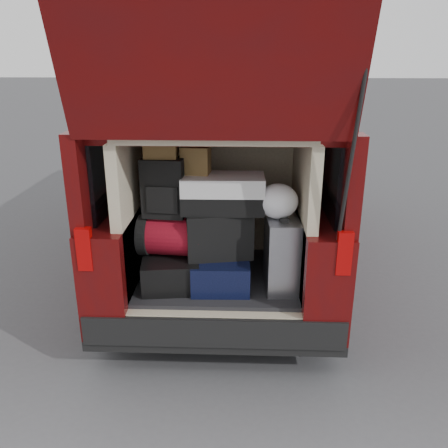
{
  "coord_description": "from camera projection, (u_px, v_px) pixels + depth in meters",
  "views": [
    {
      "loc": [
        0.18,
        -3.2,
        2.27
      ],
      "look_at": [
        0.05,
        0.2,
        1.02
      ],
      "focal_mm": 38.0,
      "sensor_mm": 36.0,
      "label": 1
    }
  ],
  "objects": [
    {
      "name": "red_duffel",
      "position": [
        171.0,
        235.0,
        3.62
      ],
      "size": [
        0.5,
        0.35,
        0.31
      ],
      "primitive_type": "cube",
      "rotation": [
        0.0,
        0.0,
        -0.09
      ],
      "color": "maroon",
      "rests_on": "black_hardshell"
    },
    {
      "name": "minivan",
      "position": [
        225.0,
        181.0,
        5.22
      ],
      "size": [
        1.9,
        5.35,
        2.77
      ],
      "color": "black",
      "rests_on": "ground"
    },
    {
      "name": "plastic_bag_right",
      "position": [
        278.0,
        201.0,
        3.44
      ],
      "size": [
        0.34,
        0.32,
        0.26
      ],
      "primitive_type": "ellipsoid",
      "rotation": [
        0.0,
        0.0,
        0.18
      ],
      "color": "white",
      "rests_on": "silver_roller"
    },
    {
      "name": "backpack",
      "position": [
        164.0,
        188.0,
        3.49
      ],
      "size": [
        0.33,
        0.22,
        0.44
      ],
      "primitive_type": "cube",
      "rotation": [
        0.0,
        0.0,
        -0.1
      ],
      "color": "black",
      "rests_on": "red_duffel"
    },
    {
      "name": "black_hardshell",
      "position": [
        171.0,
        267.0,
        3.72
      ],
      "size": [
        0.49,
        0.63,
        0.23
      ],
      "primitive_type": "cube",
      "rotation": [
        0.0,
        0.0,
        0.12
      ],
      "color": "black",
      "rests_on": "load_floor"
    },
    {
      "name": "ground",
      "position": [
        217.0,
        351.0,
        3.79
      ],
      "size": [
        80.0,
        80.0,
        0.0
      ],
      "primitive_type": "plane",
      "color": "#3E3E41",
      "rests_on": "ground"
    },
    {
      "name": "twotone_duffel",
      "position": [
        223.0,
        193.0,
        3.5
      ],
      "size": [
        0.61,
        0.32,
        0.27
      ],
      "primitive_type": "cube",
      "rotation": [
        0.0,
        0.0,
        0.01
      ],
      "color": "white",
      "rests_on": "black_soft_case"
    },
    {
      "name": "black_soft_case",
      "position": [
        219.0,
        233.0,
        3.6
      ],
      "size": [
        0.54,
        0.38,
        0.35
      ],
      "primitive_type": "cube",
      "rotation": [
        0.0,
        0.0,
        0.18
      ],
      "color": "black",
      "rests_on": "navy_hardshell"
    },
    {
      "name": "silver_roller",
      "position": [
        281.0,
        254.0,
        3.55
      ],
      "size": [
        0.26,
        0.39,
        0.56
      ],
      "primitive_type": "cube",
      "rotation": [
        0.0,
        0.0,
        0.06
      ],
      "color": "white",
      "rests_on": "load_floor"
    },
    {
      "name": "grocery_sack_upper",
      "position": [
        196.0,
        160.0,
        3.49
      ],
      "size": [
        0.22,
        0.19,
        0.2
      ],
      "primitive_type": "cube",
      "rotation": [
        0.0,
        0.0,
        -0.11
      ],
      "color": "brown",
      "rests_on": "twotone_duffel"
    },
    {
      "name": "navy_hardshell",
      "position": [
        221.0,
        270.0,
        3.68
      ],
      "size": [
        0.45,
        0.54,
        0.23
      ],
      "primitive_type": "cube",
      "rotation": [
        0.0,
        0.0,
        0.03
      ],
      "color": "black",
      "rests_on": "load_floor"
    },
    {
      "name": "grocery_sack_lower",
      "position": [
        161.0,
        142.0,
        3.42
      ],
      "size": [
        0.24,
        0.2,
        0.21
      ],
      "primitive_type": "cube",
      "rotation": [
        0.0,
        0.0,
        0.02
      ],
      "color": "brown",
      "rests_on": "backpack"
    },
    {
      "name": "load_floor",
      "position": [
        218.0,
        304.0,
        3.96
      ],
      "size": [
        1.24,
        1.05,
        0.55
      ],
      "primitive_type": "cube",
      "color": "black",
      "rests_on": "ground"
    }
  ]
}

